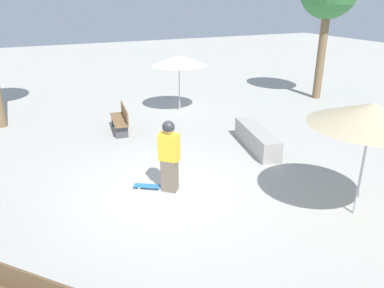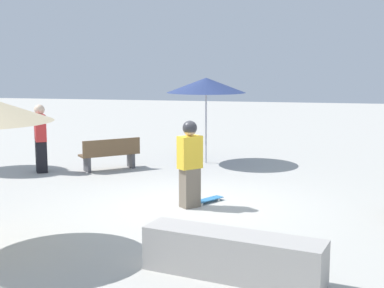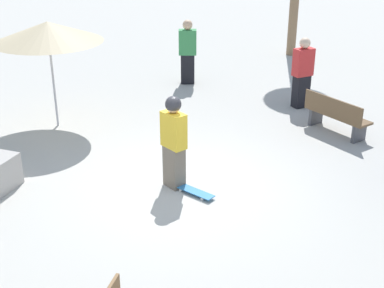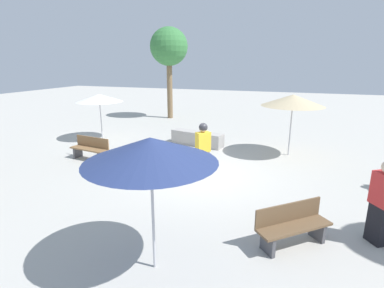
{
  "view_description": "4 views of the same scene",
  "coord_description": "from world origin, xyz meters",
  "px_view_note": "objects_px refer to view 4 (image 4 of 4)",
  "views": [
    {
      "loc": [
        2.77,
        7.36,
        4.31
      ],
      "look_at": [
        -0.62,
        0.12,
        1.11
      ],
      "focal_mm": 35.0,
      "sensor_mm": 36.0,
      "label": 1
    },
    {
      "loc": [
        -10.15,
        -2.22,
        2.82
      ],
      "look_at": [
        -0.24,
        -0.04,
        1.29
      ],
      "focal_mm": 50.0,
      "sensor_mm": 36.0,
      "label": 2
    },
    {
      "loc": [
        1.29,
        -8.49,
        4.69
      ],
      "look_at": [
        0.19,
        0.53,
        0.64
      ],
      "focal_mm": 50.0,
      "sensor_mm": 36.0,
      "label": 3
    },
    {
      "loc": [
        8.87,
        2.84,
        3.61
      ],
      "look_at": [
        -0.16,
        -0.37,
        0.97
      ],
      "focal_mm": 28.0,
      "sensor_mm": 36.0,
      "label": 4
    }
  ],
  "objects_px": {
    "shade_umbrella_navy": "(150,150)",
    "palm_tree_far_back": "(169,48)",
    "shade_umbrella_white": "(99,98)",
    "shade_umbrella_tan": "(293,100)",
    "bystander_watching": "(382,203)",
    "bench_far": "(90,149)",
    "skateboard": "(191,175)",
    "concrete_ledge": "(197,138)",
    "skater_main": "(203,147)",
    "bench_near": "(292,225)"
  },
  "relations": [
    {
      "from": "concrete_ledge",
      "to": "shade_umbrella_tan",
      "type": "bearing_deg",
      "value": 87.34
    },
    {
      "from": "skater_main",
      "to": "shade_umbrella_navy",
      "type": "relative_size",
      "value": 0.71
    },
    {
      "from": "skateboard",
      "to": "shade_umbrella_tan",
      "type": "height_order",
      "value": "shade_umbrella_tan"
    },
    {
      "from": "skater_main",
      "to": "concrete_ledge",
      "type": "distance_m",
      "value": 3.64
    },
    {
      "from": "concrete_ledge",
      "to": "bench_far",
      "type": "distance_m",
      "value": 4.58
    },
    {
      "from": "skater_main",
      "to": "bench_near",
      "type": "height_order",
      "value": "skater_main"
    },
    {
      "from": "skateboard",
      "to": "palm_tree_far_back",
      "type": "height_order",
      "value": "palm_tree_far_back"
    },
    {
      "from": "shade_umbrella_tan",
      "to": "palm_tree_far_back",
      "type": "xyz_separation_m",
      "value": [
        -6.01,
        -7.78,
        2.26
      ]
    },
    {
      "from": "shade_umbrella_white",
      "to": "bystander_watching",
      "type": "xyz_separation_m",
      "value": [
        5.36,
        10.55,
        -1.09
      ]
    },
    {
      "from": "shade_umbrella_tan",
      "to": "bystander_watching",
      "type": "xyz_separation_m",
      "value": [
        5.69,
        1.97,
        -1.3
      ]
    },
    {
      "from": "bench_far",
      "to": "palm_tree_far_back",
      "type": "height_order",
      "value": "palm_tree_far_back"
    },
    {
      "from": "skateboard",
      "to": "shade_umbrella_navy",
      "type": "relative_size",
      "value": 0.32
    },
    {
      "from": "skateboard",
      "to": "shade_umbrella_white",
      "type": "bearing_deg",
      "value": -86.81
    },
    {
      "from": "bystander_watching",
      "to": "bench_far",
      "type": "bearing_deg",
      "value": 40.76
    },
    {
      "from": "skater_main",
      "to": "bystander_watching",
      "type": "xyz_separation_m",
      "value": [
        2.54,
        4.56,
        -0.04
      ]
    },
    {
      "from": "bench_near",
      "to": "palm_tree_far_back",
      "type": "height_order",
      "value": "palm_tree_far_back"
    },
    {
      "from": "bench_far",
      "to": "palm_tree_far_back",
      "type": "xyz_separation_m",
      "value": [
        -9.11,
        -0.67,
        4.03
      ]
    },
    {
      "from": "bench_near",
      "to": "palm_tree_far_back",
      "type": "xyz_separation_m",
      "value": [
        -12.36,
        -8.09,
        4.03
      ]
    },
    {
      "from": "shade_umbrella_navy",
      "to": "bystander_watching",
      "type": "height_order",
      "value": "shade_umbrella_navy"
    },
    {
      "from": "shade_umbrella_tan",
      "to": "bystander_watching",
      "type": "height_order",
      "value": "shade_umbrella_tan"
    },
    {
      "from": "concrete_ledge",
      "to": "shade_umbrella_white",
      "type": "xyz_separation_m",
      "value": [
        0.51,
        -4.66,
        1.68
      ]
    },
    {
      "from": "bench_far",
      "to": "bystander_watching",
      "type": "bearing_deg",
      "value": 171.94
    },
    {
      "from": "bench_far",
      "to": "palm_tree_far_back",
      "type": "distance_m",
      "value": 9.99
    },
    {
      "from": "skater_main",
      "to": "shade_umbrella_navy",
      "type": "bearing_deg",
      "value": 49.85
    },
    {
      "from": "bench_near",
      "to": "palm_tree_far_back",
      "type": "bearing_deg",
      "value": -98.85
    },
    {
      "from": "bench_near",
      "to": "shade_umbrella_navy",
      "type": "xyz_separation_m",
      "value": [
        1.57,
        -2.31,
        1.8
      ]
    },
    {
      "from": "bench_near",
      "to": "bench_far",
      "type": "bearing_deg",
      "value": -65.71
    },
    {
      "from": "shade_umbrella_navy",
      "to": "palm_tree_far_back",
      "type": "height_order",
      "value": "palm_tree_far_back"
    },
    {
      "from": "concrete_ledge",
      "to": "bench_near",
      "type": "bearing_deg",
      "value": 32.95
    },
    {
      "from": "bench_far",
      "to": "skateboard",
      "type": "bearing_deg",
      "value": -178.13
    },
    {
      "from": "skater_main",
      "to": "palm_tree_far_back",
      "type": "distance_m",
      "value": 11.1
    },
    {
      "from": "skateboard",
      "to": "concrete_ledge",
      "type": "relative_size",
      "value": 0.31
    },
    {
      "from": "bench_near",
      "to": "shade_umbrella_navy",
      "type": "distance_m",
      "value": 3.32
    },
    {
      "from": "bench_near",
      "to": "palm_tree_far_back",
      "type": "distance_m",
      "value": 15.31
    },
    {
      "from": "skateboard",
      "to": "bench_near",
      "type": "xyz_separation_m",
      "value": [
        2.81,
        3.18,
        0.37
      ]
    },
    {
      "from": "shade_umbrella_white",
      "to": "bystander_watching",
      "type": "bearing_deg",
      "value": 63.07
    },
    {
      "from": "skateboard",
      "to": "shade_umbrella_white",
      "type": "relative_size",
      "value": 0.36
    },
    {
      "from": "skateboard",
      "to": "shade_umbrella_navy",
      "type": "xyz_separation_m",
      "value": [
        4.38,
        0.87,
        2.16
      ]
    },
    {
      "from": "shade_umbrella_white",
      "to": "palm_tree_far_back",
      "type": "distance_m",
      "value": 6.85
    },
    {
      "from": "concrete_ledge",
      "to": "bench_near",
      "type": "height_order",
      "value": "bench_near"
    },
    {
      "from": "bystander_watching",
      "to": "skater_main",
      "type": "bearing_deg",
      "value": 27.59
    },
    {
      "from": "bench_near",
      "to": "bench_far",
      "type": "relative_size",
      "value": 0.9
    },
    {
      "from": "skateboard",
      "to": "shade_umbrella_navy",
      "type": "height_order",
      "value": "shade_umbrella_navy"
    },
    {
      "from": "shade_umbrella_tan",
      "to": "bench_far",
      "type": "bearing_deg",
      "value": -66.4
    },
    {
      "from": "shade_umbrella_white",
      "to": "bench_near",
      "type": "bearing_deg",
      "value": 55.89
    },
    {
      "from": "skateboard",
      "to": "bench_far",
      "type": "relative_size",
      "value": 0.48
    },
    {
      "from": "shade_umbrella_white",
      "to": "shade_umbrella_navy",
      "type": "distance_m",
      "value": 10.06
    },
    {
      "from": "concrete_ledge",
      "to": "bench_far",
      "type": "relative_size",
      "value": 1.52
    },
    {
      "from": "palm_tree_far_back",
      "to": "concrete_ledge",
      "type": "bearing_deg",
      "value": 33.5
    },
    {
      "from": "skateboard",
      "to": "bystander_watching",
      "type": "xyz_separation_m",
      "value": [
        2.14,
        4.83,
        0.83
      ]
    }
  ]
}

